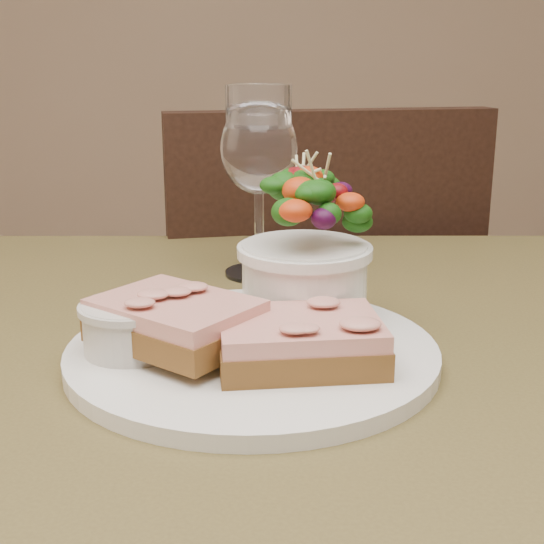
{
  "coord_description": "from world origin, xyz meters",
  "views": [
    {
      "loc": [
        0.01,
        -0.51,
        0.97
      ],
      "look_at": [
        0.01,
        0.04,
        0.81
      ],
      "focal_mm": 50.0,
      "sensor_mm": 36.0,
      "label": 1
    }
  ],
  "objects_px": {
    "chair_far": "(298,472)",
    "ramekin": "(131,325)",
    "salad_bowl": "(305,247)",
    "cafe_table": "(259,487)",
    "wine_glass": "(259,154)",
    "dinner_plate": "(253,353)",
    "sandwich_back": "(176,321)",
    "sandwich_front": "(300,341)"
  },
  "relations": [
    {
      "from": "chair_far",
      "to": "ramekin",
      "type": "distance_m",
      "value": 0.8
    },
    {
      "from": "chair_far",
      "to": "salad_bowl",
      "type": "relative_size",
      "value": 7.09
    },
    {
      "from": "cafe_table",
      "to": "wine_glass",
      "type": "relative_size",
      "value": 4.57
    },
    {
      "from": "dinner_plate",
      "to": "wine_glass",
      "type": "relative_size",
      "value": 1.56
    },
    {
      "from": "sandwich_back",
      "to": "ramekin",
      "type": "xyz_separation_m",
      "value": [
        -0.03,
        0.0,
        -0.0
      ]
    },
    {
      "from": "wine_glass",
      "to": "dinner_plate",
      "type": "bearing_deg",
      "value": -90.53
    },
    {
      "from": "chair_far",
      "to": "dinner_plate",
      "type": "relative_size",
      "value": 3.3
    },
    {
      "from": "dinner_plate",
      "to": "sandwich_back",
      "type": "bearing_deg",
      "value": -167.15
    },
    {
      "from": "cafe_table",
      "to": "salad_bowl",
      "type": "distance_m",
      "value": 0.19
    },
    {
      "from": "chair_far",
      "to": "sandwich_back",
      "type": "height_order",
      "value": "chair_far"
    },
    {
      "from": "chair_far",
      "to": "wine_glass",
      "type": "relative_size",
      "value": 5.14
    },
    {
      "from": "sandwich_front",
      "to": "salad_bowl",
      "type": "relative_size",
      "value": 0.95
    },
    {
      "from": "cafe_table",
      "to": "ramekin",
      "type": "bearing_deg",
      "value": -178.53
    },
    {
      "from": "chair_far",
      "to": "ramekin",
      "type": "xyz_separation_m",
      "value": [
        -0.15,
        -0.61,
        0.49
      ]
    },
    {
      "from": "chair_far",
      "to": "ramekin",
      "type": "relative_size",
      "value": 13.28
    },
    {
      "from": "cafe_table",
      "to": "sandwich_front",
      "type": "height_order",
      "value": "sandwich_front"
    },
    {
      "from": "dinner_plate",
      "to": "sandwich_back",
      "type": "height_order",
      "value": "sandwich_back"
    },
    {
      "from": "dinner_plate",
      "to": "sandwich_front",
      "type": "bearing_deg",
      "value": -43.2
    },
    {
      "from": "ramekin",
      "to": "salad_bowl",
      "type": "xyz_separation_m",
      "value": [
        0.13,
        0.07,
        0.04
      ]
    },
    {
      "from": "chair_far",
      "to": "dinner_plate",
      "type": "distance_m",
      "value": 0.76
    },
    {
      "from": "chair_far",
      "to": "ramekin",
      "type": "height_order",
      "value": "chair_far"
    },
    {
      "from": "dinner_plate",
      "to": "salad_bowl",
      "type": "height_order",
      "value": "salad_bowl"
    },
    {
      "from": "chair_far",
      "to": "salad_bowl",
      "type": "height_order",
      "value": "chair_far"
    },
    {
      "from": "cafe_table",
      "to": "sandwich_front",
      "type": "xyz_separation_m",
      "value": [
        0.03,
        -0.02,
        0.13
      ]
    },
    {
      "from": "cafe_table",
      "to": "ramekin",
      "type": "distance_m",
      "value": 0.16
    },
    {
      "from": "cafe_table",
      "to": "ramekin",
      "type": "xyz_separation_m",
      "value": [
        -0.09,
        -0.0,
        0.13
      ]
    },
    {
      "from": "salad_bowl",
      "to": "chair_far",
      "type": "bearing_deg",
      "value": 88.02
    },
    {
      "from": "salad_bowl",
      "to": "dinner_plate",
      "type": "bearing_deg",
      "value": -124.43
    },
    {
      "from": "dinner_plate",
      "to": "cafe_table",
      "type": "bearing_deg",
      "value": -63.5
    },
    {
      "from": "dinner_plate",
      "to": "ramekin",
      "type": "height_order",
      "value": "ramekin"
    },
    {
      "from": "sandwich_front",
      "to": "wine_glass",
      "type": "height_order",
      "value": "wine_glass"
    },
    {
      "from": "dinner_plate",
      "to": "ramekin",
      "type": "relative_size",
      "value": 4.02
    },
    {
      "from": "chair_far",
      "to": "wine_glass",
      "type": "bearing_deg",
      "value": 70.51
    },
    {
      "from": "ramekin",
      "to": "dinner_plate",
      "type": "bearing_deg",
      "value": 6.89
    },
    {
      "from": "chair_far",
      "to": "salad_bowl",
      "type": "xyz_separation_m",
      "value": [
        -0.02,
        -0.54,
        0.53
      ]
    },
    {
      "from": "sandwich_front",
      "to": "ramekin",
      "type": "distance_m",
      "value": 0.12
    },
    {
      "from": "cafe_table",
      "to": "chair_far",
      "type": "xyz_separation_m",
      "value": [
        0.06,
        0.61,
        -0.36
      ]
    },
    {
      "from": "wine_glass",
      "to": "salad_bowl",
      "type": "bearing_deg",
      "value": -76.87
    },
    {
      "from": "ramekin",
      "to": "wine_glass",
      "type": "xyz_separation_m",
      "value": [
        0.09,
        0.23,
        0.09
      ]
    },
    {
      "from": "cafe_table",
      "to": "salad_bowl",
      "type": "xyz_separation_m",
      "value": [
        0.04,
        0.07,
        0.17
      ]
    },
    {
      "from": "chair_far",
      "to": "sandwich_front",
      "type": "bearing_deg",
      "value": 76.76
    },
    {
      "from": "salad_bowl",
      "to": "wine_glass",
      "type": "distance_m",
      "value": 0.18
    }
  ]
}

